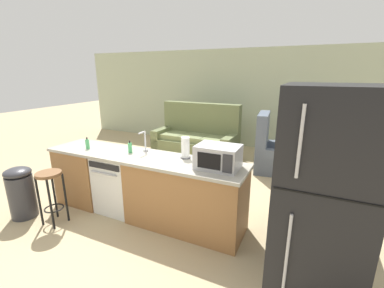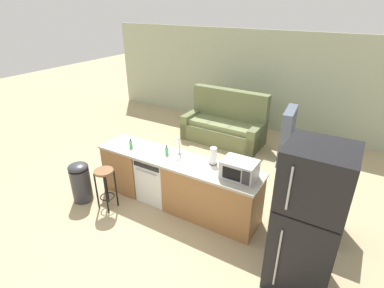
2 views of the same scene
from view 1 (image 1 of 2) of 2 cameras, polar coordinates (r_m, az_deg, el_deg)
ground_plane at (r=4.02m, az=-12.38°, el=-14.49°), size 24.00×24.00×0.00m
wall_back at (r=7.20m, az=9.97°, el=9.91°), size 10.00×0.06×2.60m
kitchen_counter at (r=3.70m, az=-9.77°, el=-9.81°), size 2.94×0.66×0.90m
dishwasher at (r=3.98m, az=-15.64°, el=-8.27°), size 0.58×0.61×0.84m
stove_range at (r=3.61m, az=25.51°, el=-11.33°), size 0.76×0.68×0.90m
refrigerator at (r=2.40m, az=26.67°, el=-11.80°), size 0.72×0.73×1.91m
microwave at (r=3.02m, az=5.82°, el=-2.87°), size 0.50×0.37×0.28m
sink_faucet at (r=3.70m, az=-10.48°, el=0.29°), size 0.07×0.18×0.30m
paper_towel_roll at (r=3.37m, az=-1.47°, el=-0.87°), size 0.14×0.14×0.28m
soap_bottle at (r=3.71m, az=-13.60°, el=-0.80°), size 0.06×0.06×0.18m
dish_soap_bottle at (r=4.09m, az=-22.21°, el=-0.00°), size 0.06×0.06×0.18m
kettle at (r=3.55m, az=29.25°, el=-2.94°), size 0.21×0.17×0.19m
bar_stool at (r=3.91m, az=-28.92°, el=-8.34°), size 0.32×0.32×0.74m
trash_bin at (r=4.37m, az=-33.72°, el=-8.84°), size 0.35×0.35×0.74m
couch at (r=6.33m, az=1.16°, el=1.03°), size 2.02×0.94×1.27m
armchair at (r=5.60m, az=17.16°, el=-2.15°), size 0.88×0.93×1.20m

